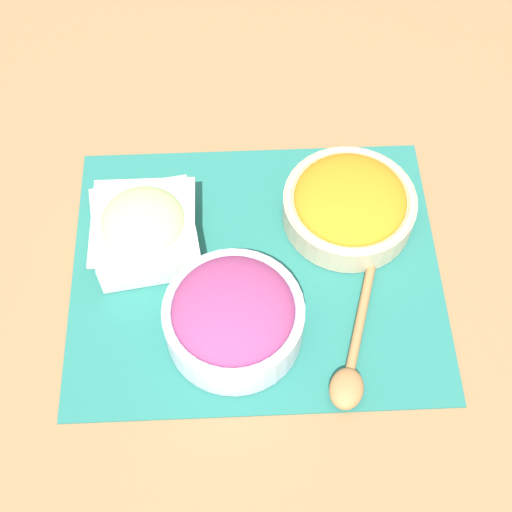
{
  "coord_description": "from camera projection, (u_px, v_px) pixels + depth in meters",
  "views": [
    {
      "loc": [
        0.02,
        0.46,
        0.8
      ],
      "look_at": [
        0.0,
        0.0,
        0.03
      ],
      "focal_mm": 50.0,
      "sensor_mm": 36.0,
      "label": 1
    }
  ],
  "objects": [
    {
      "name": "carrot_bowl",
      "position": [
        349.0,
        204.0,
        0.94
      ],
      "size": [
        0.18,
        0.18,
        0.06
      ],
      "color": "#C6B28E",
      "rests_on": "placemat"
    },
    {
      "name": "placemat",
      "position": [
        256.0,
        269.0,
        0.92
      ],
      "size": [
        0.48,
        0.39,
        0.0
      ],
      "color": "#236B60",
      "rests_on": "ground_plane"
    },
    {
      "name": "cucumber_bowl",
      "position": [
        145.0,
        229.0,
        0.91
      ],
      "size": [
        0.15,
        0.15,
        0.08
      ],
      "color": "silver",
      "rests_on": "placemat"
    },
    {
      "name": "onion_bowl",
      "position": [
        234.0,
        316.0,
        0.84
      ],
      "size": [
        0.17,
        0.17,
        0.08
      ],
      "color": "silver",
      "rests_on": "placemat"
    },
    {
      "name": "wooden_spoon",
      "position": [
        351.0,
        365.0,
        0.84
      ],
      "size": [
        0.08,
        0.2,
        0.02
      ],
      "color": "#9E7042",
      "rests_on": "placemat"
    },
    {
      "name": "ground_plane",
      "position": [
        256.0,
        269.0,
        0.93
      ],
      "size": [
        3.0,
        3.0,
        0.0
      ],
      "primitive_type": "plane",
      "color": "olive"
    }
  ]
}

